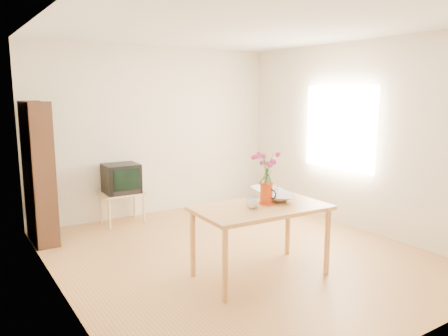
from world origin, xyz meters
TOP-DOWN VIEW (x-y plane):
  - room at (0.03, 0.00)m, footprint 4.50×4.50m
  - table at (-0.15, -0.62)m, footprint 1.40×0.84m
  - tv_stand at (-0.70, 1.97)m, footprint 0.60×0.45m
  - bookshelf at (-1.85, 1.75)m, footprint 0.28×0.70m
  - pitcher at (-0.05, -0.58)m, footprint 0.15×0.23m
  - flowers at (-0.05, -0.59)m, footprint 0.26×0.26m
  - mug at (-0.27, -0.64)m, footprint 0.19×0.19m
  - bowl at (0.19, -0.40)m, footprint 0.56×0.56m
  - teacup_a at (0.15, -0.40)m, footprint 0.10×0.10m
  - teacup_b at (0.24, -0.38)m, footprint 0.08×0.08m
  - television at (-0.70, 1.98)m, footprint 0.50×0.47m

SIDE VIEW (x-z plane):
  - tv_stand at x=-0.70m, z-range 0.16..0.62m
  - table at x=-0.15m, z-range 0.29..1.04m
  - television at x=-0.70m, z-range 0.46..0.89m
  - mug at x=-0.27m, z-range 0.75..0.86m
  - bookshelf at x=-1.85m, z-range -0.06..1.74m
  - pitcher at x=-0.05m, z-range 0.74..0.97m
  - teacup_b at x=0.24m, z-range 0.90..0.96m
  - teacup_a at x=0.15m, z-range 0.90..0.96m
  - bowl at x=0.19m, z-range 0.75..1.20m
  - flowers at x=-0.05m, z-range 0.97..1.33m
  - room at x=0.03m, z-range -0.95..3.55m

